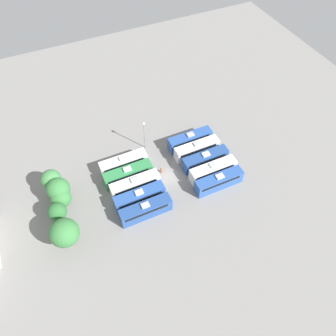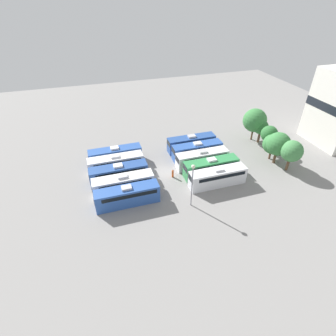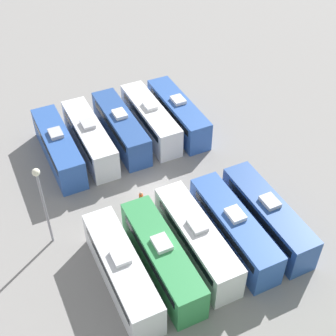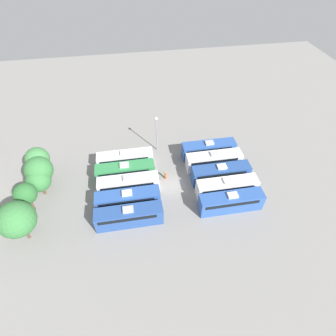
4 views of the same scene
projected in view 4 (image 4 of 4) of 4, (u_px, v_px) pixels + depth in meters
name	position (u px, v px, depth m)	size (l,w,h in m)	color
ground_plane	(174.00, 185.00, 46.87)	(122.30, 122.30, 0.00)	gray
bus_0	(231.00, 201.00, 42.13)	(2.50, 10.39, 3.52)	#2D56A8
bus_1	(227.00, 187.00, 44.29)	(2.50, 10.39, 3.52)	white
bus_2	(220.00, 173.00, 46.61)	(2.50, 10.39, 3.52)	#284C93
bus_3	(214.00, 160.00, 48.95)	(2.50, 10.39, 3.52)	silver
bus_4	(208.00, 149.00, 51.17)	(2.50, 10.39, 3.52)	#2D56A8
bus_5	(129.00, 216.00, 40.19)	(2.50, 10.39, 3.52)	#284C93
bus_6	(128.00, 199.00, 42.45)	(2.50, 10.39, 3.52)	#2D56A8
bus_7	(128.00, 184.00, 44.72)	(2.50, 10.39, 3.52)	silver
bus_8	(125.00, 171.00, 46.89)	(2.50, 10.39, 3.52)	#338C4C
bus_9	(125.00, 159.00, 49.13)	(2.50, 10.39, 3.52)	silver
worker_person	(166.00, 175.00, 47.48)	(0.36, 0.36, 1.74)	#CC4C19
light_pole	(156.00, 129.00, 49.87)	(0.60, 0.60, 7.92)	gray
tree_0	(16.00, 220.00, 36.09)	(5.27, 5.27, 7.46)	brown
tree_1	(16.00, 215.00, 37.89)	(3.25, 3.25, 5.41)	brown
tree_2	(25.00, 194.00, 40.39)	(3.52, 3.52, 5.75)	brown
tree_3	(39.00, 180.00, 43.08)	(3.99, 3.99, 5.45)	brown
tree_4	(39.00, 170.00, 43.55)	(4.60, 4.60, 6.63)	brown
tree_5	(37.00, 159.00, 45.57)	(4.08, 4.08, 6.30)	brown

